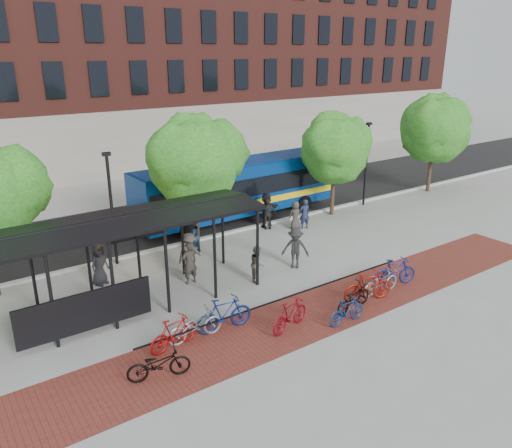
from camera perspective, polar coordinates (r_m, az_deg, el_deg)
ground at (r=23.85m, az=3.51°, el=-3.49°), size 160.00×160.00×0.00m
asphalt_street at (r=30.12m, az=-5.97°, el=1.37°), size 160.00×8.00×0.01m
curb at (r=26.85m, az=-1.79°, el=-0.66°), size 160.00×0.25×0.12m
brick_strip at (r=19.26m, az=8.13°, el=-9.50°), size 24.00×3.00×0.01m
bike_rack_rail at (r=19.10m, az=3.36°, el=-9.59°), size 12.00×0.05×0.95m
building_brick at (r=49.27m, az=-6.53°, el=20.08°), size 55.00×14.00×20.00m
bus_shelter at (r=18.66m, az=-15.32°, el=-0.89°), size 10.60×3.07×3.60m
tree_b at (r=23.68m, az=-6.96°, el=7.56°), size 5.15×4.20×6.47m
tree_c at (r=29.01m, az=9.08°, el=8.80°), size 4.66×3.80×5.92m
tree_d at (r=35.73m, az=19.81°, el=10.54°), size 5.39×4.40×6.55m
lamp_post_left at (r=22.76m, az=-16.19°, el=1.99°), size 0.35×0.20×5.12m
lamp_post_right at (r=31.48m, az=12.50°, el=6.97°), size 0.35×0.20×5.12m
bus at (r=28.43m, az=-2.12°, el=4.36°), size 12.29×3.11×3.30m
bike_0 at (r=15.47m, az=-11.07°, el=-15.42°), size 1.99×1.15×0.99m
bike_1 at (r=16.72m, az=-9.35°, el=-12.18°), size 1.92×0.82×1.12m
bike_2 at (r=17.10m, az=-7.00°, el=-11.43°), size 2.00×0.73×1.05m
bike_3 at (r=17.48m, az=-3.67°, el=-10.22°), size 2.12×0.81×1.24m
bike_5 at (r=17.55m, az=3.89°, el=-10.32°), size 1.93×0.95×1.12m
bike_7 at (r=18.18m, az=10.36°, el=-9.74°), size 1.64×0.50×0.98m
bike_8 at (r=19.11m, az=11.07°, el=-8.26°), size 1.94×0.91×0.98m
bike_9 at (r=19.80m, az=12.67°, el=-6.96°), size 2.14×1.11×1.24m
bike_10 at (r=20.58m, az=14.06°, el=-6.43°), size 1.86×0.67×0.97m
bike_11 at (r=21.36m, az=15.57°, el=-5.29°), size 2.04×1.11×1.18m
pedestrian_0 at (r=21.51m, az=-17.49°, el=-4.42°), size 1.05×0.93×1.80m
pedestrian_1 at (r=20.79m, az=-7.60°, el=-4.42°), size 0.69×0.47×1.83m
pedestrian_2 at (r=23.84m, az=-7.28°, el=-1.36°), size 1.04×0.93×1.75m
pedestrian_3 at (r=21.84m, az=-7.64°, el=-3.28°), size 1.26×0.87×1.80m
pedestrian_4 at (r=26.95m, az=1.28°, el=1.17°), size 1.07×0.76×1.68m
pedestrian_5 at (r=27.25m, az=1.18°, el=1.63°), size 1.78×0.61×1.91m
pedestrian_6 at (r=27.03m, az=4.53°, el=1.02°), size 0.83×0.63×1.54m
pedestrian_7 at (r=27.11m, az=5.57°, el=1.15°), size 0.67×0.51×1.64m
pedestrian_8 at (r=20.92m, az=0.17°, el=-4.53°), size 0.92×0.94×1.53m
pedestrian_9 at (r=22.10m, az=4.52°, el=-2.79°), size 1.35×1.33×1.87m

